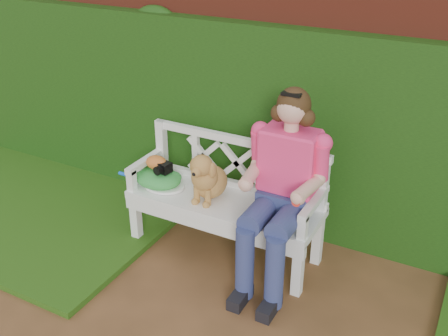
% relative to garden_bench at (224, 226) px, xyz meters
% --- Properties ---
extents(brick_wall, '(10.00, 0.30, 2.20)m').
position_rel_garden_bench_xyz_m(brick_wall, '(0.55, 0.81, 0.86)').
color(brick_wall, maroon).
rests_on(brick_wall, ground).
extents(ivy_hedge, '(10.00, 0.18, 1.70)m').
position_rel_garden_bench_xyz_m(ivy_hedge, '(0.55, 0.59, 0.61)').
color(ivy_hedge, '#205012').
rests_on(ivy_hedge, ground).
extents(grass_left, '(2.60, 2.00, 0.05)m').
position_rel_garden_bench_xyz_m(grass_left, '(-1.85, -0.19, -0.21)').
color(grass_left, '#1A360D').
rests_on(grass_left, ground).
extents(garden_bench, '(1.59, 0.62, 0.48)m').
position_rel_garden_bench_xyz_m(garden_bench, '(0.00, 0.00, 0.00)').
color(garden_bench, white).
rests_on(garden_bench, ground).
extents(seated_woman, '(0.83, 0.96, 1.43)m').
position_rel_garden_bench_xyz_m(seated_woman, '(0.50, -0.02, 0.47)').
color(seated_woman, '#DE4164').
rests_on(seated_woman, ground).
extents(dog, '(0.37, 0.43, 0.41)m').
position_rel_garden_bench_xyz_m(dog, '(-0.12, -0.03, 0.44)').
color(dog, '#9E5D28').
rests_on(dog, garden_bench).
extents(tennis_racket, '(0.67, 0.34, 0.03)m').
position_rel_garden_bench_xyz_m(tennis_racket, '(-0.55, -0.05, 0.26)').
color(tennis_racket, silver).
rests_on(tennis_racket, garden_bench).
extents(green_bag, '(0.47, 0.43, 0.13)m').
position_rel_garden_bench_xyz_m(green_bag, '(-0.57, -0.05, 0.31)').
color(green_bag, green).
rests_on(green_bag, garden_bench).
extents(camera_item, '(0.14, 0.11, 0.08)m').
position_rel_garden_bench_xyz_m(camera_item, '(-0.52, -0.04, 0.41)').
color(camera_item, black).
rests_on(camera_item, green_bag).
extents(baseball_glove, '(0.21, 0.18, 0.11)m').
position_rel_garden_bench_xyz_m(baseball_glove, '(-0.59, -0.03, 0.43)').
color(baseball_glove, '#CA6928').
rests_on(baseball_glove, green_bag).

